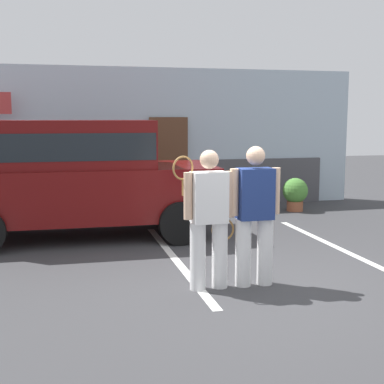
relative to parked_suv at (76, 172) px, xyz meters
name	(u,v)px	position (x,y,z in m)	size (l,w,h in m)	color
ground_plane	(253,287)	(2.02, -3.40, -1.15)	(40.00, 40.00, 0.00)	#38383A
parking_stripe_1	(175,259)	(1.35, -1.90, -1.14)	(0.12, 4.40, 0.01)	silver
parking_stripe_2	(339,248)	(4.06, -1.90, -1.14)	(0.12, 4.40, 0.01)	silver
house_frontage	(160,142)	(2.02, 2.82, 0.37)	(9.52, 0.40, 3.22)	silver
parked_suv	(76,172)	(0.00, 0.00, 0.00)	(4.64, 2.25, 2.05)	#590C0C
tennis_player_man	(209,217)	(1.46, -3.31, -0.25)	(0.77, 0.28, 1.71)	white
tennis_player_woman	(254,214)	(2.05, -3.32, -0.24)	(0.91, 0.28, 1.75)	white
potted_plant_by_porch	(295,193)	(4.85, 1.49, -0.73)	(0.57, 0.57, 0.75)	#9E5638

